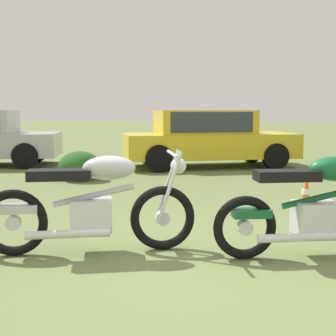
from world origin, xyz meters
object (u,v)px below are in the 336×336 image
motorcycle_silver (92,205)px  traffic_cone (306,195)px  motorcycle_green (317,207)px  shrub_low (80,166)px  car_yellow (207,136)px

motorcycle_silver → traffic_cone: size_ratio=3.54×
motorcycle_silver → traffic_cone: bearing=24.1°
motorcycle_green → traffic_cone: size_ratio=3.30×
shrub_low → traffic_cone: shrub_low is taller
motorcycle_silver → traffic_cone: motorcycle_silver is taller
shrub_low → traffic_cone: size_ratio=1.46×
motorcycle_green → car_yellow: 7.18m
car_yellow → shrub_low: bearing=-151.3°
shrub_low → motorcycle_green: bearing=-49.7°
motorcycle_green → traffic_cone: motorcycle_green is taller
car_yellow → traffic_cone: bearing=-91.0°
motorcycle_silver → car_yellow: bearing=68.4°
motorcycle_silver → car_yellow: car_yellow is taller
car_yellow → shrub_low: car_yellow is taller
shrub_low → traffic_cone: (4.03, -2.68, -0.03)m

